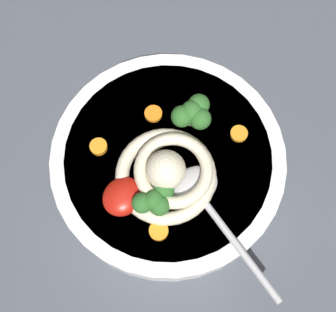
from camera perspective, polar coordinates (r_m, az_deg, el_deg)
table_slab at (r=56.17cm, az=-0.44°, el=-6.71°), size 95.19×95.19×3.37cm
soup_bowl at (r=53.41cm, az=-0.00°, el=-0.85°), size 27.58×27.58×4.83cm
noodle_pile at (r=48.90cm, az=-0.01°, el=-2.19°), size 12.57×12.33×5.05cm
soup_spoon at (r=49.08cm, az=4.22°, el=-5.27°), size 7.29×17.52×1.60cm
chili_sauce_dollop at (r=48.95cm, az=-5.87°, el=-5.20°), size 4.72×4.24×2.12cm
broccoli_floret_front at (r=50.67cm, az=3.26°, el=5.57°), size 4.98×4.28×3.94cm
broccoli_floret_near_spoon at (r=47.45cm, az=-1.96°, el=-5.62°), size 4.47×3.85×3.53cm
carrot_slice_left at (r=48.65cm, az=-1.21°, el=-9.65°), size 2.12×2.12×0.63cm
carrot_slice_right at (r=51.88cm, az=-8.96°, el=1.20°), size 2.03×2.03×0.69cm
carrot_slice_center at (r=52.62cm, az=9.15°, el=2.86°), size 2.04×2.04×0.49cm
carrot_slice_extra_a at (r=53.02cm, az=-1.91°, el=5.48°), size 2.12×2.12×0.51cm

